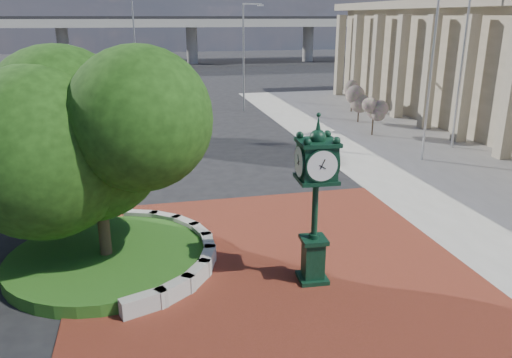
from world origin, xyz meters
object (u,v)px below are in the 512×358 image
Objects in this scene: parked_car at (177,82)px; street_lamp_far at (136,37)px; flagpole_b at (464,48)px; post_clock at (316,195)px; street_lamp_near at (246,49)px; flagpole_a at (433,51)px.

street_lamp_far reaches higher than parked_car.
post_clock is at bearing -135.32° from flagpole_b.
post_clock is 0.53× the size of street_lamp_far.
flagpole_b reaches higher than street_lamp_near.
post_clock is at bearing -132.35° from flagpole_a.
parked_car is at bearing 107.39° from street_lamp_near.
street_lamp_far is (-17.95, 29.14, -0.30)m from flagpole_b.
parked_car is at bearing 3.44° from street_lamp_far.
post_clock is 18.91m from flagpole_b.
post_clock is at bearing -83.68° from street_lamp_far.
parked_car is at bearing 91.05° from post_clock.
street_lamp_near is at bearing 122.71° from flagpole_b.
flagpole_b is at bearing 32.84° from flagpole_a.
street_lamp_near is (-6.28, 16.79, -0.85)m from flagpole_a.
street_lamp_near is (-9.46, 14.74, -0.85)m from flagpole_b.
parked_car is (-0.78, 42.49, -2.02)m from post_clock.
flagpole_b is 1.21× the size of street_lamp_far.
flagpole_a reaches higher than flagpole_b.
parked_car is 0.36× the size of flagpole_b.
post_clock is 0.44× the size of flagpole_b.
flagpole_a reaches higher than street_lamp_far.
flagpole_b is at bearing 44.68° from post_clock.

